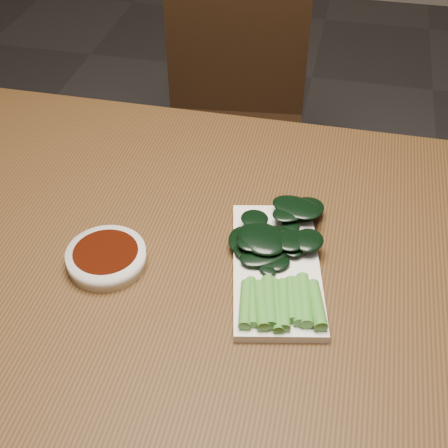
# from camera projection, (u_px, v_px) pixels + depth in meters

# --- Properties ---
(table) EXTENTS (1.40, 0.80, 0.75)m
(table) POSITION_uv_depth(u_px,v_px,m) (216.00, 282.00, 1.03)
(table) COLOR #442B13
(table) RESTS_ON ground
(chair_far) EXTENTS (0.44, 0.44, 0.89)m
(chair_far) POSITION_uv_depth(u_px,v_px,m) (233.00, 118.00, 1.77)
(chair_far) COLOR black
(chair_far) RESTS_ON ground
(sauce_bowl) EXTENTS (0.12, 0.12, 0.03)m
(sauce_bowl) POSITION_uv_depth(u_px,v_px,m) (106.00, 257.00, 0.95)
(sauce_bowl) COLOR white
(sauce_bowl) RESTS_ON table
(serving_plate) EXTENTS (0.18, 0.30, 0.01)m
(serving_plate) POSITION_uv_depth(u_px,v_px,m) (276.00, 267.00, 0.95)
(serving_plate) COLOR white
(serving_plate) RESTS_ON table
(gai_lan) EXTENTS (0.17, 0.31, 0.02)m
(gai_lan) POSITION_uv_depth(u_px,v_px,m) (277.00, 255.00, 0.94)
(gai_lan) COLOR #448A2F
(gai_lan) RESTS_ON serving_plate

